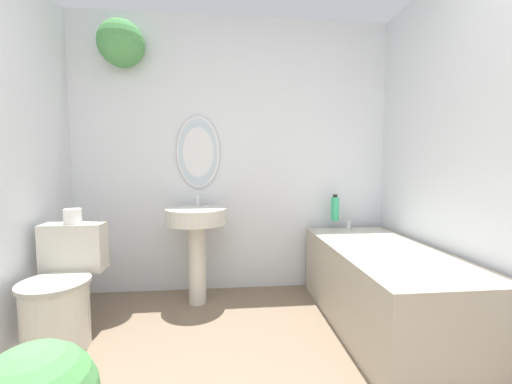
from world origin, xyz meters
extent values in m
cube|color=silver|center=(0.00, 2.31, 1.20)|extent=(2.88, 0.06, 2.40)
ellipsoid|color=silver|center=(-0.31, 2.26, 1.23)|extent=(0.37, 0.02, 0.63)
ellipsoid|color=silver|center=(-0.31, 2.26, 1.23)|extent=(0.33, 0.01, 0.59)
cylinder|color=#9E6042|center=(-0.90, 2.17, 2.18)|extent=(0.16, 0.16, 0.09)
sphere|color=#4C934C|center=(-0.90, 2.17, 2.09)|extent=(0.37, 0.37, 0.37)
cube|color=silver|center=(1.41, 1.14, 1.20)|extent=(0.06, 2.40, 2.40)
cylinder|color=beige|center=(-1.12, 1.43, 0.20)|extent=(0.37, 0.37, 0.40)
cylinder|color=#B1ADA0|center=(-1.12, 1.43, 0.41)|extent=(0.40, 0.40, 0.02)
cube|color=beige|center=(-1.12, 1.70, 0.56)|extent=(0.40, 0.16, 0.33)
cylinder|color=beige|center=(-0.31, 2.00, 0.33)|extent=(0.14, 0.14, 0.65)
cylinder|color=beige|center=(-0.31, 2.00, 0.72)|extent=(0.48, 0.48, 0.12)
cylinder|color=silver|center=(-0.31, 2.13, 0.83)|extent=(0.02, 0.02, 0.10)
cube|color=#B2A893|center=(1.00, 1.49, 0.28)|extent=(0.71, 1.48, 0.55)
cube|color=beige|center=(1.00, 1.49, 0.53)|extent=(0.61, 1.38, 0.04)
cylinder|color=silver|center=(1.00, 2.13, 0.59)|extent=(0.04, 0.04, 0.08)
cylinder|color=#38B275|center=(0.89, 2.15, 0.74)|extent=(0.07, 0.07, 0.21)
cylinder|color=black|center=(0.89, 2.15, 0.85)|extent=(0.04, 0.04, 0.02)
cylinder|color=white|center=(-1.12, 1.70, 0.78)|extent=(0.11, 0.11, 0.10)
camera|label=1|loc=(-0.09, -0.52, 1.12)|focal=22.00mm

